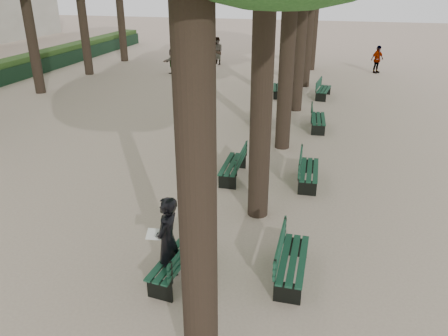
# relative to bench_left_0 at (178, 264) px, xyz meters

# --- Properties ---
(ground) EXTENTS (120.00, 120.00, 0.00)m
(ground) POSITION_rel_bench_left_0_xyz_m (-0.37, -0.07, -0.27)
(ground) COLOR tan
(ground) RESTS_ON ground
(bench_left_0) EXTENTS (0.77, 1.85, 0.92)m
(bench_left_0) POSITION_rel_bench_left_0_xyz_m (0.00, 0.00, 0.00)
(bench_left_0) COLOR black
(bench_left_0) RESTS_ON ground
(bench_left_1) EXTENTS (0.61, 1.81, 0.92)m
(bench_left_1) POSITION_rel_bench_left_0_xyz_m (0.00, 4.95, 0.00)
(bench_left_1) COLOR black
(bench_left_1) RESTS_ON ground
(bench_left_2) EXTENTS (0.74, 1.85, 0.92)m
(bench_left_2) POSITION_rel_bench_left_0_xyz_m (0.00, 10.35, 0.00)
(bench_left_2) COLOR black
(bench_left_2) RESTS_ON ground
(bench_left_3) EXTENTS (0.81, 1.86, 0.92)m
(bench_left_3) POSITION_rel_bench_left_0_xyz_m (-0.00, 15.37, 0.00)
(bench_left_3) COLOR black
(bench_left_3) RESTS_ON ground
(bench_right_0) EXTENTS (0.57, 1.80, 0.92)m
(bench_right_0) POSITION_rel_bench_left_0_xyz_m (2.27, 0.50, 0.00)
(bench_right_0) COLOR black
(bench_right_0) RESTS_ON ground
(bench_right_1) EXTENTS (0.64, 1.82, 0.92)m
(bench_right_1) POSITION_rel_bench_left_0_xyz_m (2.27, 5.09, 0.00)
(bench_right_1) COLOR black
(bench_right_1) RESTS_ON ground
(bench_right_2) EXTENTS (0.71, 1.84, 0.92)m
(bench_right_2) POSITION_rel_bench_left_0_xyz_m (2.27, 10.33, 0.00)
(bench_right_2) COLOR black
(bench_right_2) RESTS_ON ground
(bench_right_3) EXTENTS (0.76, 1.85, 0.92)m
(bench_right_3) POSITION_rel_bench_left_0_xyz_m (2.27, 15.51, 0.00)
(bench_right_3) COLOR black
(bench_right_3) RESTS_ON ground
(man_with_map) EXTENTS (0.64, 0.76, 1.88)m
(man_with_map) POSITION_rel_bench_left_0_xyz_m (-0.11, -0.19, 0.67)
(man_with_map) COLOR black
(man_with_map) RESTS_ON ground
(pedestrian_e) EXTENTS (0.68, 1.44, 1.52)m
(pedestrian_e) POSITION_rel_bench_left_0_xyz_m (-7.36, 19.56, 0.49)
(pedestrian_e) COLOR #262628
(pedestrian_e) RESTS_ON ground
(pedestrian_c) EXTENTS (0.97, 0.94, 1.72)m
(pedestrian_c) POSITION_rel_bench_left_0_xyz_m (5.27, 22.81, 0.59)
(pedestrian_c) COLOR #262628
(pedestrian_c) RESTS_ON ground
(pedestrian_a) EXTENTS (0.95, 0.85, 1.88)m
(pedestrian_a) POSITION_rel_bench_left_0_xyz_m (-5.37, 23.14, 0.67)
(pedestrian_a) COLOR #262628
(pedestrian_a) RESTS_ON ground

